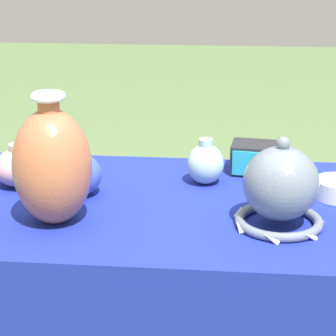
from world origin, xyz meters
TOP-DOWN VIEW (x-y plane):
  - display_table at (0.00, -0.01)m, footprint 1.31×0.70m
  - vase_tall_bulbous at (-0.28, -0.15)m, footprint 0.18×0.18m
  - vase_dome_bell at (0.23, -0.12)m, footprint 0.21×0.22m
  - mosaic_tile_box at (0.18, 0.24)m, footprint 0.13×0.12m
  - jar_round_rose at (-0.44, 0.08)m, footprint 0.14×0.14m
  - jar_round_cobalt at (-0.27, 0.03)m, footprint 0.12×0.12m
  - jar_round_celadon at (0.05, 0.14)m, footprint 0.10×0.10m

SIDE VIEW (x-z plane):
  - display_table at x=0.00m, z-range 0.28..0.97m
  - mosaic_tile_box at x=0.18m, z-range 0.69..0.77m
  - jar_round_rose at x=-0.44m, z-range 0.68..0.80m
  - jar_round_cobalt at x=-0.27m, z-range 0.68..0.81m
  - jar_round_celadon at x=0.05m, z-range 0.68..0.81m
  - vase_dome_bell at x=0.23m, z-range 0.67..0.89m
  - vase_tall_bulbous at x=-0.28m, z-range 0.67..0.98m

